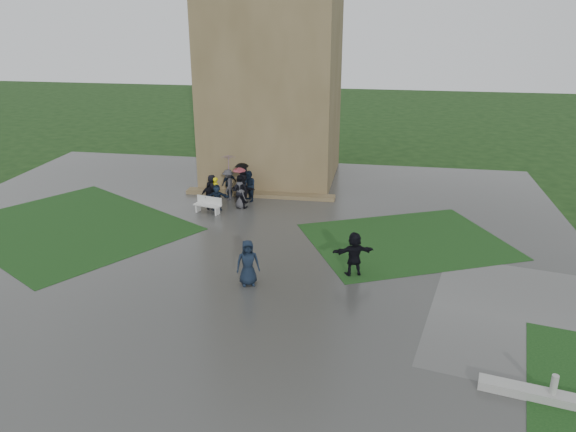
% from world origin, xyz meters
% --- Properties ---
extents(ground, '(120.00, 120.00, 0.00)m').
position_xyz_m(ground, '(0.00, 0.00, 0.00)').
color(ground, black).
extents(plaza, '(34.00, 34.00, 0.02)m').
position_xyz_m(plaza, '(0.00, 2.00, 0.01)').
color(plaza, '#353533').
rests_on(plaza, ground).
extents(lawn_inset_left, '(14.10, 13.46, 0.01)m').
position_xyz_m(lawn_inset_left, '(-8.50, 4.00, 0.03)').
color(lawn_inset_left, '#133412').
rests_on(lawn_inset_left, plaza).
extents(lawn_inset_right, '(11.12, 10.15, 0.01)m').
position_xyz_m(lawn_inset_right, '(8.50, 5.00, 0.03)').
color(lawn_inset_right, '#133412').
rests_on(lawn_inset_right, plaza).
extents(tower, '(8.00, 8.00, 18.00)m').
position_xyz_m(tower, '(0.00, 15.00, 9.00)').
color(tower, brown).
rests_on(tower, ground).
extents(tower_plinth, '(9.00, 0.80, 0.22)m').
position_xyz_m(tower_plinth, '(0.00, 10.60, 0.13)').
color(tower_plinth, brown).
rests_on(tower_plinth, plaza).
extents(bench, '(1.62, 0.86, 0.90)m').
position_xyz_m(bench, '(-2.16, 7.27, 0.48)').
color(bench, silver).
rests_on(bench, plaza).
extents(visitor_cluster, '(2.99, 3.50, 2.57)m').
position_xyz_m(visitor_cluster, '(-1.34, 9.19, 1.03)').
color(visitor_cluster, black).
rests_on(visitor_cluster, plaza).
extents(pedestrian_mid, '(1.10, 0.93, 1.92)m').
position_xyz_m(pedestrian_mid, '(2.01, -0.68, 0.98)').
color(pedestrian_mid, black).
rests_on(pedestrian_mid, plaza).
extents(pedestrian_near, '(1.88, 1.20, 1.91)m').
position_xyz_m(pedestrian_near, '(6.17, 0.93, 0.98)').
color(pedestrian_near, black).
rests_on(pedestrian_near, plaza).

